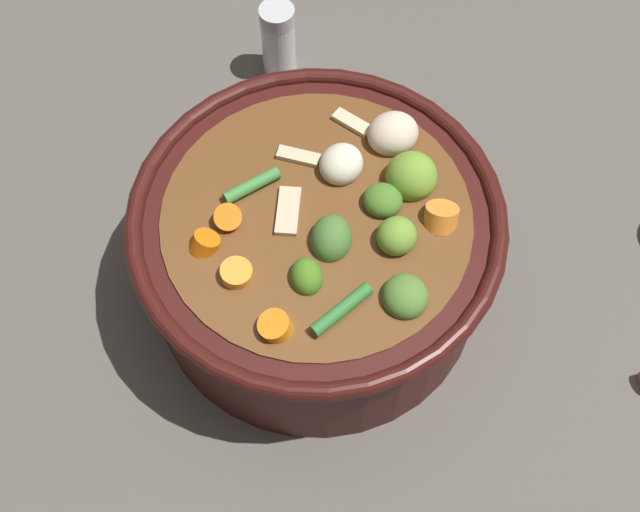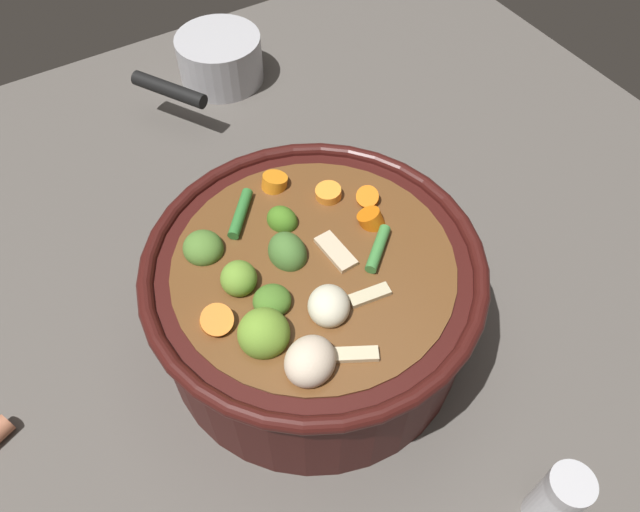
# 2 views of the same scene
# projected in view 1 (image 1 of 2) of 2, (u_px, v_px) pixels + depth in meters

# --- Properties ---
(ground_plane) EXTENTS (1.10, 1.10, 0.00)m
(ground_plane) POSITION_uv_depth(u_px,v_px,m) (317.00, 283.00, 0.71)
(ground_plane) COLOR #514C47
(cooking_pot) EXTENTS (0.29, 0.29, 0.14)m
(cooking_pot) POSITION_uv_depth(u_px,v_px,m) (318.00, 248.00, 0.66)
(cooking_pot) COLOR #38110F
(cooking_pot) RESTS_ON ground_plane
(salt_shaker) EXTENTS (0.03, 0.03, 0.08)m
(salt_shaker) POSITION_uv_depth(u_px,v_px,m) (278.00, 40.00, 0.79)
(salt_shaker) COLOR silver
(salt_shaker) RESTS_ON ground_plane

